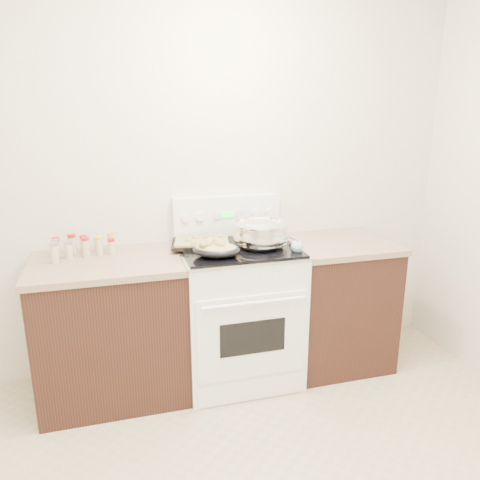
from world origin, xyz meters
name	(u,v)px	position (x,y,z in m)	size (l,w,h in m)	color
room_shell	(250,147)	(0.00, 0.00, 1.70)	(4.10, 3.60, 2.75)	beige
counter_left	(113,328)	(-0.48, 1.43, 0.46)	(0.93, 0.67, 0.92)	black
counter_right	(335,302)	(1.08, 1.43, 0.46)	(0.73, 0.67, 0.92)	black
kitchen_range	(238,310)	(0.35, 1.42, 0.49)	(0.78, 0.73, 1.22)	white
mixing_bowl	(261,234)	(0.49, 1.37, 1.03)	(0.41, 0.41, 0.22)	silver
roasting_pan	(216,249)	(0.16, 1.25, 0.99)	(0.34, 0.29, 0.11)	black
baking_sheet	(203,242)	(0.13, 1.51, 0.96)	(0.43, 0.34, 0.06)	black
wooden_spoon	(234,250)	(0.29, 1.31, 0.95)	(0.04, 0.25, 0.04)	tan
blue_ladle	(297,246)	(0.68, 1.23, 0.98)	(0.09, 0.27, 0.10)	#7DACBA
spice_jars	(81,246)	(-0.63, 1.57, 0.98)	(0.38, 0.24, 0.13)	#BFB28C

